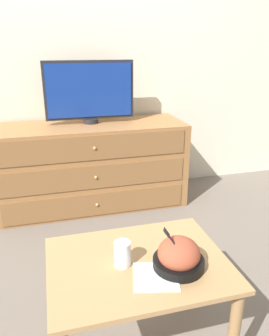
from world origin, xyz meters
TOP-DOWN VIEW (x-y plane):
  - ground_plane at (0.00, 0.00)m, footprint 12.00×12.00m
  - wall_back at (0.00, 0.03)m, footprint 12.00×0.05m
  - dresser at (-0.01, -0.29)m, footprint 1.52×0.54m
  - tv at (0.01, -0.24)m, footprint 0.69×0.12m
  - coffee_table at (-0.03, -1.79)m, footprint 0.70×0.53m
  - takeout_bowl at (0.11, -1.86)m, footprint 0.20×0.20m
  - drink_cup at (-0.09, -1.80)m, footprint 0.06×0.06m
  - napkin at (0.01, -1.90)m, footprint 0.20×0.20m

SIDE VIEW (x-z plane):
  - ground_plane at x=0.00m, z-range 0.00..0.00m
  - dresser at x=-0.01m, z-range 0.00..0.69m
  - coffee_table at x=-0.03m, z-range 0.15..0.63m
  - napkin at x=0.01m, z-range 0.48..0.48m
  - drink_cup at x=-0.09m, z-range 0.47..0.57m
  - takeout_bowl at x=0.11m, z-range 0.44..0.61m
  - tv at x=0.01m, z-range 0.70..1.18m
  - wall_back at x=0.00m, z-range 0.00..2.60m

